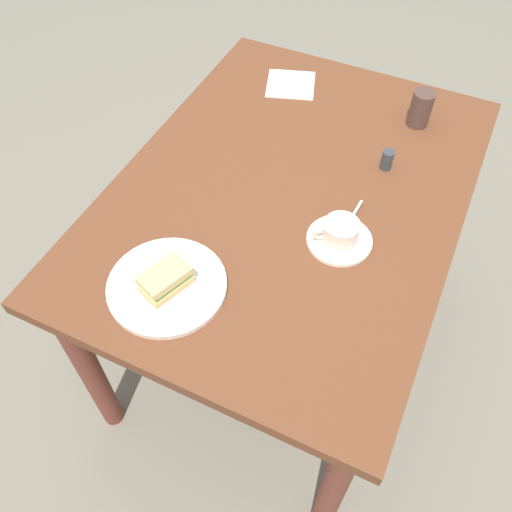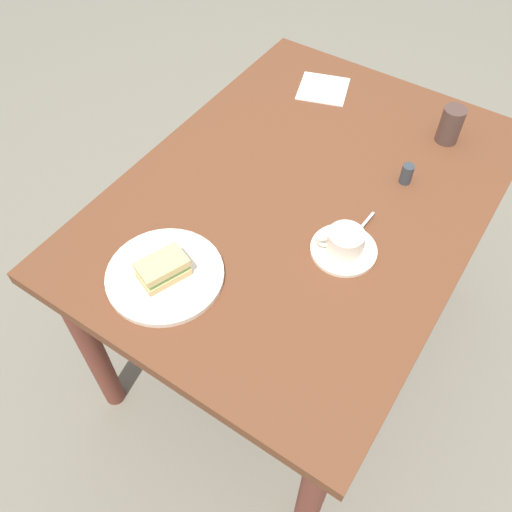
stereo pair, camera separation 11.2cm
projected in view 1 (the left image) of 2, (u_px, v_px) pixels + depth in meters
The scene contains 10 objects.
ground_plane at pixel (280, 330), 2.04m from camera, with size 6.00×6.00×0.00m, color #726C5C.
dining_table at pixel (288, 215), 1.53m from camera, with size 1.24×0.89×0.75m.
sandwich_plate at pixel (167, 286), 1.24m from camera, with size 0.28×0.28×0.01m, color beige.
sandwich_front at pixel (165, 280), 1.21m from camera, with size 0.13×0.10×0.05m.
coffee_saucer at pixel (339, 240), 1.33m from camera, with size 0.16×0.16×0.01m, color beige.
coffee_cup at pixel (340, 231), 1.30m from camera, with size 0.09×0.11×0.06m.
spoon at pixel (352, 217), 1.37m from camera, with size 0.10×0.02×0.01m.
napkin at pixel (291, 84), 1.73m from camera, with size 0.15×0.15×0.00m, color white.
salt_shaker at pixel (387, 160), 1.47m from camera, with size 0.03×0.03×0.06m, color #33383D.
drinking_glass at pixel (421, 109), 1.57m from camera, with size 0.06×0.06×0.11m, color #4A352E.
Camera 1 is at (-0.97, -0.36, 1.78)m, focal length 37.96 mm.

